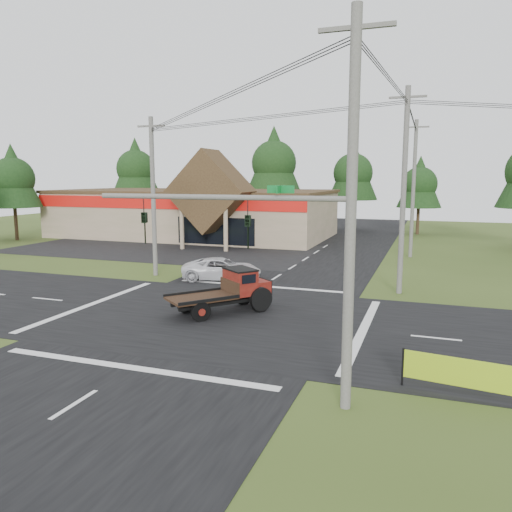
% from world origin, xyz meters
% --- Properties ---
extents(ground, '(120.00, 120.00, 0.00)m').
position_xyz_m(ground, '(0.00, 0.00, 0.00)').
color(ground, '#354819').
rests_on(ground, ground).
extents(road_ns, '(12.00, 120.00, 0.02)m').
position_xyz_m(road_ns, '(0.00, 0.00, 0.01)').
color(road_ns, black).
rests_on(road_ns, ground).
extents(road_ew, '(120.00, 12.00, 0.02)m').
position_xyz_m(road_ew, '(0.00, 0.00, 0.01)').
color(road_ew, black).
rests_on(road_ew, ground).
extents(parking_apron, '(28.00, 14.00, 0.02)m').
position_xyz_m(parking_apron, '(-14.00, 19.00, 0.01)').
color(parking_apron, black).
rests_on(parking_apron, ground).
extents(cvs_building, '(30.40, 18.20, 9.19)m').
position_xyz_m(cvs_building, '(-15.70, 29.57, 2.78)').
color(cvs_building, gray).
rests_on(cvs_building, ground).
extents(traffic_signal_mast, '(8.12, 0.24, 7.00)m').
position_xyz_m(traffic_signal_mast, '(5.82, -7.50, 4.43)').
color(traffic_signal_mast, '#595651').
rests_on(traffic_signal_mast, ground).
extents(utility_pole_nr, '(2.00, 0.30, 11.00)m').
position_xyz_m(utility_pole_nr, '(7.50, -7.50, 5.64)').
color(utility_pole_nr, '#595651').
rests_on(utility_pole_nr, ground).
extents(utility_pole_nw, '(2.00, 0.30, 10.50)m').
position_xyz_m(utility_pole_nw, '(-8.00, 8.00, 5.39)').
color(utility_pole_nw, '#595651').
rests_on(utility_pole_nw, ground).
extents(utility_pole_ne, '(2.00, 0.30, 11.50)m').
position_xyz_m(utility_pole_ne, '(8.00, 8.00, 5.89)').
color(utility_pole_ne, '#595651').
rests_on(utility_pole_ne, ground).
extents(utility_pole_n, '(2.00, 0.30, 11.20)m').
position_xyz_m(utility_pole_n, '(8.00, 22.00, 5.74)').
color(utility_pole_n, '#595651').
rests_on(utility_pole_n, ground).
extents(tree_row_a, '(6.72, 6.72, 12.12)m').
position_xyz_m(tree_row_a, '(-30.00, 40.00, 8.05)').
color(tree_row_a, '#332316').
rests_on(tree_row_a, ground).
extents(tree_row_b, '(5.60, 5.60, 10.10)m').
position_xyz_m(tree_row_b, '(-20.00, 42.00, 6.70)').
color(tree_row_b, '#332316').
rests_on(tree_row_b, ground).
extents(tree_row_c, '(7.28, 7.28, 13.13)m').
position_xyz_m(tree_row_c, '(-10.00, 41.00, 8.72)').
color(tree_row_c, '#332316').
rests_on(tree_row_c, ground).
extents(tree_row_d, '(6.16, 6.16, 11.11)m').
position_xyz_m(tree_row_d, '(0.00, 42.00, 7.38)').
color(tree_row_d, '#332316').
rests_on(tree_row_d, ground).
extents(tree_row_e, '(5.04, 5.04, 9.09)m').
position_xyz_m(tree_row_e, '(8.00, 40.00, 6.03)').
color(tree_row_e, '#332316').
rests_on(tree_row_e, ground).
extents(tree_side_w, '(5.60, 5.60, 10.10)m').
position_xyz_m(tree_side_w, '(-32.00, 20.00, 6.70)').
color(tree_side_w, '#332316').
rests_on(tree_side_w, ground).
extents(antique_flatbed_truck, '(4.84, 5.26, 2.17)m').
position_xyz_m(antique_flatbed_truck, '(0.08, 0.67, 1.08)').
color(antique_flatbed_truck, '#540F0C').
rests_on(antique_flatbed_truck, ground).
extents(roadside_banner, '(3.65, 0.62, 1.25)m').
position_xyz_m(roadside_banner, '(10.73, -5.61, 0.63)').
color(roadside_banner, '#8FB217').
rests_on(roadside_banner, ground).
extents(white_pickup, '(5.57, 3.75, 1.42)m').
position_xyz_m(white_pickup, '(-3.15, 8.15, 0.71)').
color(white_pickup, silver).
rests_on(white_pickup, ground).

